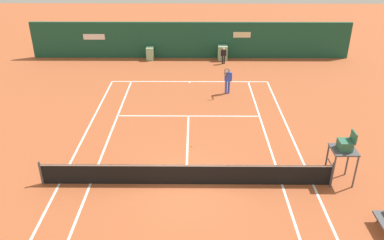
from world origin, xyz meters
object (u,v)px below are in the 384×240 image
(umpire_chair, at_px, (344,149))
(ball_kid_right_post, at_px, (224,55))
(player_on_baseline, at_px, (228,79))
(tennis_ball_near_service_line, at_px, (192,146))

(umpire_chair, height_order, ball_kid_right_post, umpire_chair)
(player_on_baseline, bearing_deg, tennis_ball_near_service_line, 61.60)
(player_on_baseline, bearing_deg, ball_kid_right_post, -101.10)
(player_on_baseline, height_order, ball_kid_right_post, player_on_baseline)
(umpire_chair, bearing_deg, tennis_ball_near_service_line, 65.92)
(umpire_chair, xyz_separation_m, tennis_ball_near_service_line, (-6.22, 2.78, -1.54))
(player_on_baseline, xyz_separation_m, tennis_ball_near_service_line, (-2.20, -6.60, -0.94))
(umpire_chair, xyz_separation_m, player_on_baseline, (-4.01, 9.38, -0.60))
(player_on_baseline, relative_size, tennis_ball_near_service_line, 27.50)
(ball_kid_right_post, bearing_deg, umpire_chair, 98.44)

